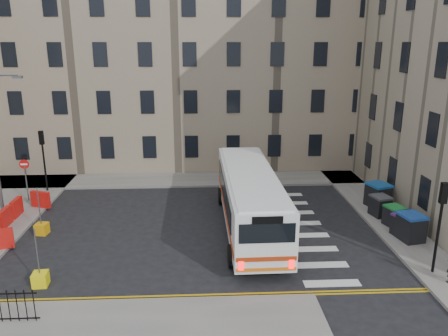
{
  "coord_description": "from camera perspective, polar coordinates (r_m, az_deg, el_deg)",
  "views": [
    {
      "loc": [
        -1.38,
        -22.15,
        9.82
      ],
      "look_at": [
        -0.21,
        1.48,
        3.0
      ],
      "focal_mm": 35.0,
      "sensor_mm": 36.0,
      "label": 1
    }
  ],
  "objects": [
    {
      "name": "terrace_north",
      "position": [
        38.09,
        -11.66,
        13.96
      ],
      "size": [
        38.3,
        10.8,
        17.2
      ],
      "color": "gray",
      "rests_on": "ground"
    },
    {
      "name": "traffic_light_nw",
      "position": [
        31.33,
        -22.57,
        2.01
      ],
      "size": [
        0.28,
        0.22,
        4.1
      ],
      "color": "black",
      "rests_on": "pavement_west"
    },
    {
      "name": "pavement_east",
      "position": [
        29.78,
        17.79,
        -3.83
      ],
      "size": [
        2.4,
        26.0,
        0.15
      ],
      "primitive_type": "cube",
      "color": "slate",
      "rests_on": "ground"
    },
    {
      "name": "wheelie_bin_a",
      "position": [
        24.17,
        23.22,
        -7.09
      ],
      "size": [
        1.31,
        1.44,
        1.38
      ],
      "rotation": [
        0.0,
        0.0,
        0.19
      ],
      "color": "black",
      "rests_on": "pavement_east"
    },
    {
      "name": "ground",
      "position": [
        24.27,
        0.68,
        -7.79
      ],
      "size": [
        120.0,
        120.0,
        0.0
      ],
      "primitive_type": "plane",
      "color": "black",
      "rests_on": "ground"
    },
    {
      "name": "bollard_chevron",
      "position": [
        20.32,
        -22.85,
        -13.23
      ],
      "size": [
        0.64,
        0.64,
        0.6
      ],
      "primitive_type": "cube",
      "rotation": [
        0.0,
        0.0,
        0.07
      ],
      "color": "yellow",
      "rests_on": "ground"
    },
    {
      "name": "wheelie_bin_c",
      "position": [
        25.69,
        21.34,
        -5.84
      ],
      "size": [
        1.13,
        1.22,
        1.12
      ],
      "rotation": [
        0.0,
        0.0,
        0.29
      ],
      "color": "black",
      "rests_on": "pavement_east"
    },
    {
      "name": "bollard_yellow",
      "position": [
        25.31,
        -22.69,
        -7.34
      ],
      "size": [
        0.67,
        0.67,
        0.6
      ],
      "primitive_type": "cube",
      "rotation": [
        0.0,
        0.0,
        -0.13
      ],
      "color": "orange",
      "rests_on": "ground"
    },
    {
      "name": "no_entry_north",
      "position": [
        29.9,
        -24.55,
        -0.42
      ],
      "size": [
        0.6,
        0.08,
        3.0
      ],
      "color": "#595B5E",
      "rests_on": "pavement_west"
    },
    {
      "name": "traffic_light_east",
      "position": [
        20.62,
        26.46,
        -5.39
      ],
      "size": [
        0.28,
        0.22,
        4.1
      ],
      "color": "black",
      "rests_on": "pavement_east"
    },
    {
      "name": "bus",
      "position": [
        23.51,
        3.36,
        -3.83
      ],
      "size": [
        3.08,
        11.71,
        3.16
      ],
      "rotation": [
        0.0,
        0.0,
        0.02
      ],
      "color": "white",
      "rests_on": "ground"
    },
    {
      "name": "roadworks_barriers",
      "position": [
        26.58,
        -25.93,
        -5.81
      ],
      "size": [
        1.66,
        6.26,
        1.0
      ],
      "color": "red",
      "rests_on": "pavement_west"
    },
    {
      "name": "wheelie_bin_e",
      "position": [
        28.22,
        19.46,
        -3.34
      ],
      "size": [
        1.49,
        1.6,
        1.46
      ],
      "rotation": [
        0.0,
        0.0,
        0.31
      ],
      "color": "black",
      "rests_on": "pavement_east"
    },
    {
      "name": "wheelie_bin_b",
      "position": [
        24.57,
        22.35,
        -6.94
      ],
      "size": [
        1.15,
        1.24,
        1.13
      ],
      "rotation": [
        0.0,
        0.0,
        0.29
      ],
      "color": "black",
      "rests_on": "pavement_east"
    },
    {
      "name": "wheelie_bin_d",
      "position": [
        26.84,
        19.73,
        -4.65
      ],
      "size": [
        1.17,
        1.27,
        1.2
      ],
      "rotation": [
        0.0,
        0.0,
        0.23
      ],
      "color": "black",
      "rests_on": "pavement_east"
    },
    {
      "name": "pavement_north",
      "position": [
        32.59,
        -10.85,
        -1.62
      ],
      "size": [
        36.0,
        3.2,
        0.15
      ],
      "primitive_type": "cube",
      "color": "slate",
      "rests_on": "ground"
    }
  ]
}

